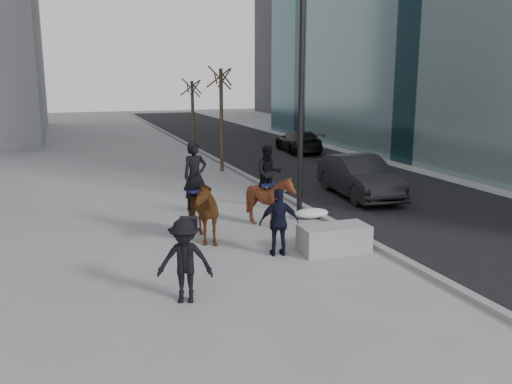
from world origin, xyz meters
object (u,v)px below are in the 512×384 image
object	(u,v)px
car_near	(359,177)
mounted_left	(197,205)
mounted_right	(270,194)
planter	(334,239)

from	to	relation	value
car_near	mounted_left	xyz separation A→B (m)	(-7.13, -3.41, 0.24)
car_near	mounted_right	xyz separation A→B (m)	(-4.67, -2.67, 0.21)
car_near	mounted_left	world-z (taller)	mounted_left
planter	mounted_left	world-z (taller)	mounted_left
car_near	mounted_right	world-z (taller)	mounted_right
car_near	mounted_right	size ratio (longest dim) A/B	1.92
mounted_left	mounted_right	distance (m)	2.57
car_near	mounted_left	size ratio (longest dim) A/B	1.72
car_near	mounted_right	distance (m)	5.39
mounted_left	mounted_right	bearing A→B (deg)	16.72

